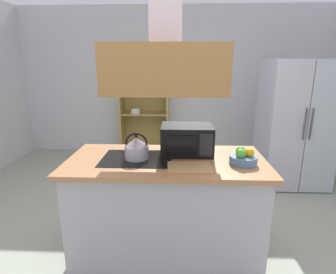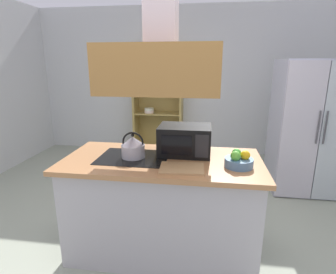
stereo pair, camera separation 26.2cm
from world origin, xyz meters
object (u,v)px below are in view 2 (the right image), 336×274
kettle (133,147)px  fruit_bowl (239,160)px  microwave (185,140)px  dish_cabinet (159,108)px  refrigerator (309,127)px  cutting_board (182,168)px

kettle → fruit_bowl: size_ratio=1.01×
microwave → fruit_bowl: (0.45, -0.26, -0.08)m
dish_cabinet → kettle: size_ratio=8.63×
refrigerator → kettle: 2.52m
dish_cabinet → fruit_bowl: (1.17, -2.90, 0.07)m
cutting_board → microwave: 0.40m
refrigerator → fruit_bowl: (-1.09, -1.65, 0.08)m
microwave → fruit_bowl: 0.53m
cutting_board → refrigerator: bearing=49.2°
kettle → microwave: size_ratio=0.49×
kettle → cutting_board: kettle is taller
kettle → dish_cabinet: bearing=95.8°
refrigerator → microwave: bearing=-137.9°
dish_cabinet → fruit_bowl: size_ratio=8.75×
kettle → fruit_bowl: kettle is taller
refrigerator → kettle: (-1.98, -1.56, 0.12)m
refrigerator → fruit_bowl: 1.98m
microwave → fruit_bowl: size_ratio=2.05×
kettle → microwave: (0.43, 0.17, 0.03)m
microwave → fruit_bowl: bearing=-29.9°
refrigerator → kettle: size_ratio=7.68×
dish_cabinet → microwave: size_ratio=4.26×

